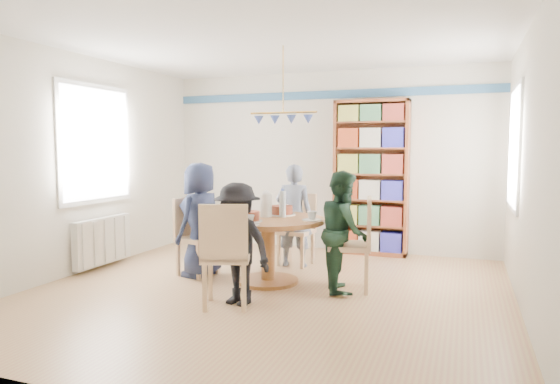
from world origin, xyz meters
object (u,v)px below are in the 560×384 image
at_px(chair_near, 225,251).
at_px(person_left, 200,220).
at_px(chair_right, 358,239).
at_px(person_right, 343,231).
at_px(chair_left, 193,232).
at_px(dining_table, 268,235).
at_px(chair_far, 298,225).
at_px(person_far, 294,215).
at_px(person_near, 238,244).
at_px(bookshelf, 371,179).
at_px(radiator, 103,241).

height_order(chair_near, person_left, person_left).
bearing_deg(chair_right, person_right, -152.31).
height_order(person_left, person_right, person_left).
height_order(chair_left, chair_near, chair_near).
distance_m(dining_table, chair_near, 1.03).
xyz_separation_m(chair_right, person_right, (-0.14, -0.07, 0.09)).
height_order(chair_far, person_far, person_far).
relative_size(chair_right, person_far, 0.76).
bearing_deg(person_near, chair_near, -90.15).
relative_size(person_left, bookshelf, 0.62).
relative_size(dining_table, chair_far, 1.38).
height_order(radiator, chair_left, chair_left).
distance_m(radiator, person_right, 3.19).
relative_size(person_right, person_near, 1.08).
bearing_deg(radiator, chair_near, -23.19).
bearing_deg(chair_near, person_left, 129.58).
relative_size(radiator, person_left, 0.73).
height_order(chair_right, bookshelf, bookshelf).
bearing_deg(person_near, person_right, 58.77).
distance_m(chair_near, person_right, 1.36).
distance_m(chair_far, person_right, 1.34).
bearing_deg(person_near, dining_table, 106.25).
bearing_deg(chair_right, chair_left, -179.46).
bearing_deg(person_far, person_near, 83.81).
distance_m(radiator, chair_left, 1.30).
xyz_separation_m(person_far, person_near, (-0.00, -1.72, -0.07)).
bearing_deg(person_near, radiator, 176.21).
bearing_deg(chair_near, chair_far, 88.14).
bearing_deg(chair_far, person_near, -90.55).
bearing_deg(person_far, person_right, 128.16).
relative_size(chair_far, chair_near, 0.92).
height_order(person_far, person_near, person_far).
bearing_deg(radiator, person_right, 0.74).
distance_m(dining_table, chair_far, 1.01).
bearing_deg(dining_table, chair_near, -91.76).
height_order(dining_table, bookshelf, bookshelf).
distance_m(radiator, person_near, 2.45).
bearing_deg(dining_table, chair_left, 178.06).
distance_m(radiator, chair_near, 2.46).
xyz_separation_m(chair_right, chair_far, (-0.99, 0.96, -0.04)).
relative_size(radiator, chair_near, 0.97).
xyz_separation_m(chair_near, person_right, (0.92, 1.01, 0.09)).
relative_size(person_left, person_far, 1.02).
distance_m(chair_near, person_far, 1.90).
bearing_deg(person_far, dining_table, 82.65).
bearing_deg(dining_table, chair_right, 2.96).
xyz_separation_m(radiator, person_right, (3.17, 0.04, 0.30)).
bearing_deg(radiator, dining_table, 1.55).
bearing_deg(person_left, person_near, 56.64).
bearing_deg(chair_near, chair_left, 132.49).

